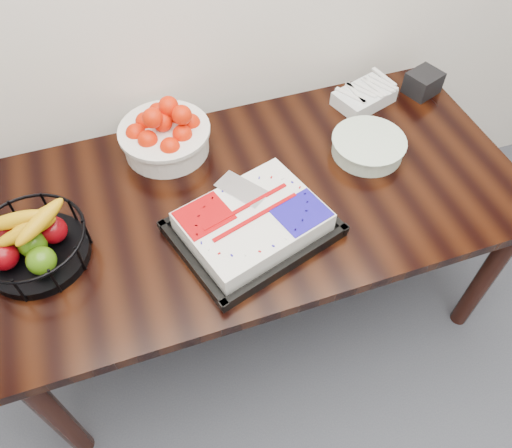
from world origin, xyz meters
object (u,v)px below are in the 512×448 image
object	(u,v)px
table	(258,208)
cake_tray	(253,224)
fruit_basket	(32,243)
napkin_box	(423,83)
plate_stack	(368,146)
tangerine_bowl	(164,131)

from	to	relation	value
table	cake_tray	size ratio (longest dim) A/B	3.25
fruit_basket	napkin_box	world-z (taller)	fruit_basket
cake_tray	fruit_basket	size ratio (longest dim) A/B	1.70
table	cake_tray	world-z (taller)	cake_tray
plate_stack	fruit_basket	bearing A→B (deg)	-175.70
tangerine_bowl	fruit_basket	xyz separation A→B (m)	(-0.47, -0.34, -0.02)
cake_tray	napkin_box	distance (m)	0.98
table	fruit_basket	bearing A→B (deg)	-177.00
plate_stack	napkin_box	size ratio (longest dim) A/B	2.12
plate_stack	table	bearing A→B (deg)	-173.55
cake_tray	plate_stack	bearing A→B (deg)	22.44
tangerine_bowl	fruit_basket	size ratio (longest dim) A/B	0.99
napkin_box	table	bearing A→B (deg)	-159.71
table	cake_tray	xyz separation A→B (m)	(-0.07, -0.16, 0.13)
tangerine_bowl	cake_tray	bearing A→B (deg)	-69.58
table	plate_stack	distance (m)	0.45
plate_stack	napkin_box	world-z (taller)	napkin_box
fruit_basket	napkin_box	xyz separation A→B (m)	(1.51, 0.33, -0.03)
table	napkin_box	distance (m)	0.86
tangerine_bowl	fruit_basket	bearing A→B (deg)	-144.44
cake_tray	plate_stack	xyz separation A→B (m)	(0.50, 0.21, -0.01)
tangerine_bowl	napkin_box	distance (m)	1.04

